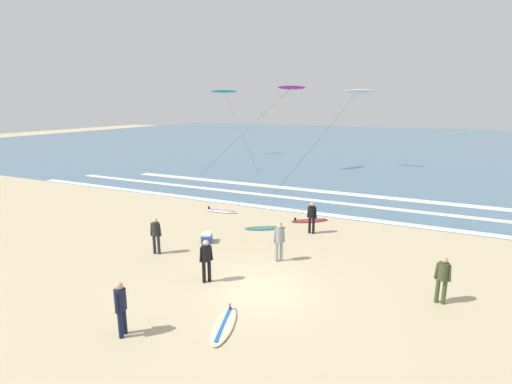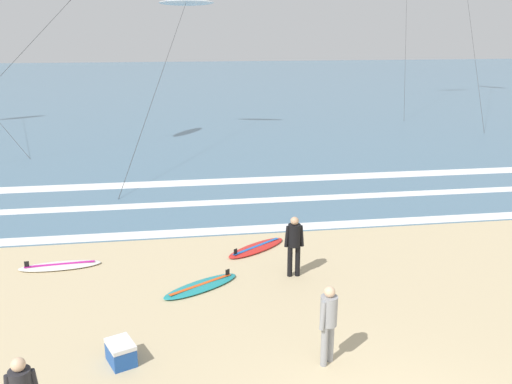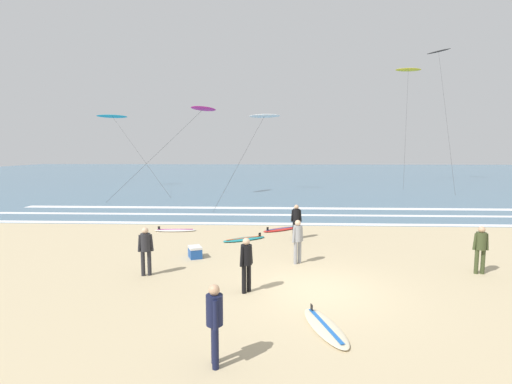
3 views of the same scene
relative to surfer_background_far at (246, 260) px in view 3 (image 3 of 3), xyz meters
The scene contains 21 objects.
ground_plane 2.25m from the surfer_background_far, ahead, with size 160.00×160.00×0.00m, color tan.
ocean_surface 54.81m from the surfer_background_far, 87.88° to the left, with size 140.00×90.00×0.01m, color slate.
wave_foam_shoreline 10.62m from the surfer_background_far, 73.89° to the left, with size 50.29×0.64×0.01m, color white.
wave_foam_mid_break 13.36m from the surfer_background_far, 78.96° to the left, with size 47.22×0.62×0.01m, color white.
wave_foam_outer_break 16.15m from the surfer_background_far, 79.84° to the left, with size 39.79×0.92×0.01m, color white.
surfer_background_far is the anchor object (origin of this frame).
surfer_right_near 3.63m from the surfer_background_far, 158.59° to the left, with size 0.51×0.32×1.60m.
surfer_foreground_main 3.77m from the surfer_background_far, 95.22° to the right, with size 0.32×0.51×1.60m.
surfer_mid_group 3.29m from the surfer_background_far, 59.74° to the left, with size 0.45×0.39×1.60m.
surfer_left_far 7.87m from the surfer_background_far, 14.46° to the left, with size 0.51×0.32×1.60m.
surfer_left_near 6.94m from the surfer_background_far, 74.51° to the left, with size 0.51×0.32×1.60m.
surfboard_right_spare 8.68m from the surfer_background_far, 82.21° to the left, with size 2.05×1.73×0.25m.
surfboard_near_water 9.17m from the surfer_background_far, 117.28° to the left, with size 2.14×0.76×0.25m.
surfboard_foreground_flat 3.06m from the surfer_background_far, 47.89° to the right, with size 1.16×2.18×0.25m.
surfboard_left_pile 6.44m from the surfer_background_far, 94.81° to the left, with size 2.10×1.61×0.25m.
kite_black_low_near 47.60m from the surfer_background_far, 61.25° to the left, with size 5.50×16.86×16.76m.
kite_magenta_high_left 24.59m from the surfer_background_far, 103.10° to the left, with size 8.17×6.37×7.96m.
kite_yellow_high_right 44.73m from the surfer_background_far, 65.43° to the left, with size 4.97×10.17×14.39m.
kite_cyan_mid_center 35.26m from the surfer_background_far, 118.77° to the left, with size 10.34×10.22×7.99m.
kite_white_far_left 27.92m from the surfer_background_far, 90.14° to the left, with size 4.80×14.05×7.69m.
cooler_box 4.14m from the surfer_background_far, 122.66° to the left, with size 0.65×0.74×0.44m.
Camera 3 is at (-1.30, -10.69, 4.08)m, focal length 26.39 mm.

